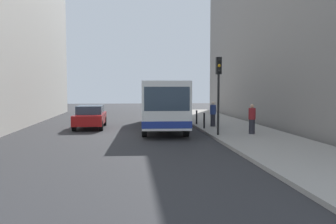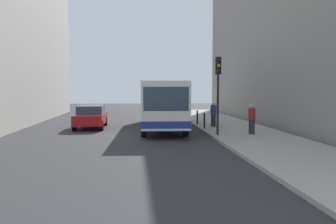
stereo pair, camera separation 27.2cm
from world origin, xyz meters
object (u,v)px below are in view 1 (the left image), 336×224
object	(u,v)px
traffic_light	(219,81)
bollard_near	(204,121)
car_beside_bus	(90,116)
pedestrian_mid_sidewalk	(213,114)
bollard_mid	(197,117)
pedestrian_near_signal	(252,119)
bus	(162,102)

from	to	relation	value
traffic_light	bollard_near	bearing A→B (deg)	91.83
traffic_light	bollard_near	xyz separation A→B (m)	(-0.10, 3.13, -2.38)
car_beside_bus	pedestrian_mid_sidewalk	distance (m)	8.01
bollard_mid	pedestrian_near_signal	size ratio (longest dim) A/B	0.59
bus	pedestrian_mid_sidewalk	size ratio (longest dim) A/B	6.93
bollard_near	pedestrian_mid_sidewalk	bearing A→B (deg)	51.96
bus	traffic_light	world-z (taller)	traffic_light
car_beside_bus	traffic_light	distance (m)	9.24
pedestrian_near_signal	bollard_mid	bearing A→B (deg)	-88.14
bus	bollard_near	bearing A→B (deg)	150.03
bollard_near	bollard_mid	world-z (taller)	same
bus	traffic_light	bearing A→B (deg)	121.18
bollard_mid	pedestrian_mid_sidewalk	bearing A→B (deg)	-62.43
pedestrian_near_signal	pedestrian_mid_sidewalk	bearing A→B (deg)	-91.05
bus	pedestrian_near_signal	xyz separation A→B (m)	(4.50, -4.46, -0.77)
bus	pedestrian_mid_sidewalk	bearing A→B (deg)	172.63
bus	pedestrian_near_signal	bearing A→B (deg)	137.76
car_beside_bus	traffic_light	size ratio (longest dim) A/B	1.07
bollard_near	bus	bearing A→B (deg)	147.57
car_beside_bus	bollard_near	xyz separation A→B (m)	(7.14, -2.16, -0.16)
bus	car_beside_bus	world-z (taller)	bus
bollard_near	pedestrian_mid_sidewalk	distance (m)	1.32
traffic_light	bollard_mid	world-z (taller)	traffic_light
car_beside_bus	traffic_light	world-z (taller)	traffic_light
car_beside_bus	pedestrian_near_signal	bearing A→B (deg)	151.12
bus	pedestrian_mid_sidewalk	xyz separation A→B (m)	(3.26, -0.57, -0.78)
bus	bollard_mid	distance (m)	2.87
traffic_light	bollard_mid	size ratio (longest dim) A/B	4.32
car_beside_bus	bollard_mid	world-z (taller)	car_beside_bus
bus	pedestrian_near_signal	world-z (taller)	bus
traffic_light	pedestrian_near_signal	distance (m)	2.83
bus	pedestrian_mid_sidewalk	world-z (taller)	bus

